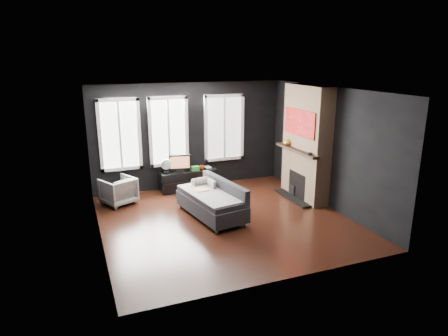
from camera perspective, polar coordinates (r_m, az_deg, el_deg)
name	(u,v)px	position (r m, az deg, el deg)	size (l,w,h in m)	color
floor	(225,220)	(8.48, 0.11, -7.43)	(5.00, 5.00, 0.00)	black
ceiling	(225,90)	(7.82, 0.12, 11.08)	(5.00, 5.00, 0.00)	white
wall_back	(189,136)	(10.35, -4.97, 4.62)	(5.00, 0.02, 2.70)	black
wall_left	(95,170)	(7.53, -17.89, -0.33)	(0.02, 5.00, 2.70)	black
wall_right	(329,148)	(9.23, 14.73, 2.79)	(0.02, 5.00, 2.70)	black
windows	(171,96)	(10.05, -7.55, 10.15)	(4.00, 0.16, 1.76)	white
fireplace	(306,143)	(9.60, 11.68, 3.47)	(0.70, 1.62, 2.70)	#93724C
sofa	(211,199)	(8.52, -1.87, -4.50)	(0.90, 1.80, 0.77)	black
stripe_pillow	(212,186)	(8.82, -1.77, -2.62)	(0.07, 0.29, 0.29)	gray
armchair	(118,189)	(9.58, -14.89, -2.98)	(0.68, 0.64, 0.70)	white
media_console	(188,180)	(10.34, -5.16, -1.68)	(1.47, 0.46, 0.50)	black
monitor	(180,162)	(10.11, -6.33, 0.84)	(0.56, 0.12, 0.50)	black
desk_fan	(166,166)	(10.05, -8.25, 0.29)	(0.26, 0.26, 0.36)	gray
mug	(202,166)	(10.37, -3.16, 0.22)	(0.12, 0.10, 0.12)	#D94A0C
book	(205,164)	(10.46, -2.73, 0.59)	(0.15, 0.02, 0.20)	#AEA58C
storage_box	(195,168)	(10.23, -4.16, -0.04)	(0.20, 0.13, 0.11)	#2E7F2E
mantel_vase	(287,142)	(9.85, 9.03, 3.70)	(0.17, 0.18, 0.17)	gold
mantel_clock	(310,154)	(9.04, 12.19, 2.03)	(0.11, 0.11, 0.04)	black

